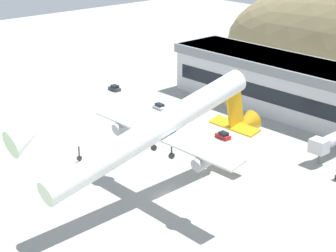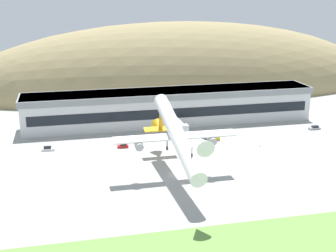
# 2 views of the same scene
# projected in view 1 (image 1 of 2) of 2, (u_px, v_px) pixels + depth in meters

# --- Properties ---
(ground_plane) EXTENTS (363.72, 363.72, 0.00)m
(ground_plane) POSITION_uv_depth(u_px,v_px,m) (170.00, 196.00, 101.89)
(ground_plane) COLOR #9E9E99
(jetway_0) EXTENTS (3.38, 15.26, 5.43)m
(jetway_0) POSITION_uv_depth(u_px,v_px,m) (333.00, 139.00, 116.60)
(jetway_0) COLOR silver
(jetway_0) RESTS_ON ground_plane
(cargo_airplane) EXTENTS (35.18, 53.91, 15.71)m
(cargo_airplane) POSITION_uv_depth(u_px,v_px,m) (158.00, 130.00, 96.59)
(cargo_airplane) COLOR white
(service_car_0) EXTENTS (3.95, 1.86, 1.63)m
(service_car_0) POSITION_uv_depth(u_px,v_px,m) (115.00, 88.00, 161.13)
(service_car_0) COLOR #333338
(service_car_0) RESTS_ON ground_plane
(service_car_2) EXTENTS (4.50, 2.12, 1.40)m
(service_car_2) POSITION_uv_depth(u_px,v_px,m) (160.00, 107.00, 146.17)
(service_car_2) COLOR silver
(service_car_2) RESTS_ON ground_plane
(service_car_3) EXTENTS (3.74, 1.86, 1.56)m
(service_car_3) POSITION_uv_depth(u_px,v_px,m) (223.00, 136.00, 127.33)
(service_car_3) COLOR #B21E1E
(service_car_3) RESTS_ON ground_plane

